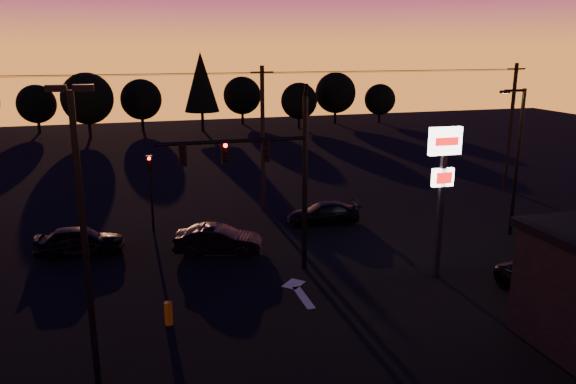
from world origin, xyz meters
name	(u,v)px	position (x,y,z in m)	size (l,w,h in m)	color
ground	(299,309)	(0.00, 0.00, 0.00)	(120.00, 120.00, 0.00)	black
lane_arrow	(299,291)	(0.50, 1.67, 0.01)	(1.20, 3.10, 0.01)	beige
traffic_signal_mast	(271,168)	(-0.10, 3.99, 4.94)	(6.79, 0.52, 8.58)	black
secondary_signal	(151,182)	(-5.00, 11.49, 2.86)	(0.30, 0.31, 4.35)	black
parking_lot_light	(83,221)	(-7.50, -3.00, 5.27)	(1.25, 0.30, 9.14)	black
pylon_sign	(443,170)	(7.00, 1.50, 4.91)	(1.50, 0.28, 6.80)	black
streetlight	(516,156)	(13.91, 5.50, 4.42)	(1.55, 0.35, 8.00)	black
utility_pole_1	(263,138)	(2.00, 14.00, 4.59)	(1.40, 0.26, 9.00)	black
utility_pole_2	(511,127)	(20.00, 14.00, 4.59)	(1.40, 0.26, 9.00)	black
power_wires	(262,73)	(2.00, 14.00, 8.57)	(36.00, 1.22, 0.07)	black
bollard	(169,313)	(-5.06, 0.20, 0.45)	(0.30, 0.30, 0.90)	#B16A06
tree_1	(37,104)	(-16.00, 53.00, 3.43)	(4.54, 4.54, 5.71)	black
tree_2	(87,98)	(-10.00, 48.00, 4.37)	(5.77, 5.78, 7.26)	black
tree_3	(141,99)	(-4.00, 52.00, 3.75)	(4.95, 4.95, 6.22)	black
tree_4	(201,82)	(3.00, 49.00, 5.93)	(4.18, 4.18, 9.50)	black
tree_5	(242,96)	(9.00, 54.00, 3.75)	(4.95, 4.95, 6.22)	black
tree_6	(299,101)	(15.00, 48.00, 3.43)	(4.54, 4.54, 5.71)	black
tree_7	(336,93)	(21.00, 51.00, 4.06)	(5.36, 5.36, 6.74)	black
tree_8	(380,99)	(27.00, 50.00, 3.12)	(4.12, 4.12, 5.19)	black
car_left	(80,241)	(-8.71, 8.88, 0.73)	(1.72, 4.28, 1.46)	black
car_mid	(218,240)	(-2.05, 7.06, 0.72)	(1.51, 4.34, 1.43)	black
car_right	(323,213)	(4.71, 10.27, 0.62)	(1.73, 4.25, 1.23)	black
suv_parked	(549,285)	(10.18, -1.93, 0.62)	(2.07, 4.49, 1.25)	black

